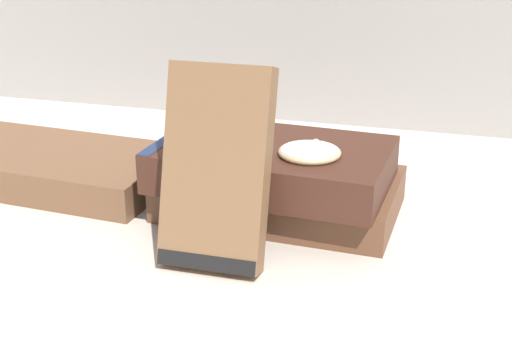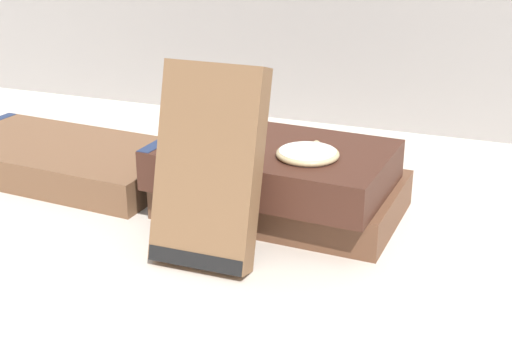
# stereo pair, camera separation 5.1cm
# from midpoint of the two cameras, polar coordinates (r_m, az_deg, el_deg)

# --- Properties ---
(ground_plane) EXTENTS (3.00, 3.00, 0.00)m
(ground_plane) POSITION_cam_midpoint_polar(r_m,az_deg,el_deg) (0.62, 0.04, -4.89)
(ground_plane) COLOR beige
(book_flat_bottom) EXTENTS (0.22, 0.14, 0.03)m
(book_flat_bottom) POSITION_cam_midpoint_polar(r_m,az_deg,el_deg) (0.65, 3.96, -1.87)
(book_flat_bottom) COLOR brown
(book_flat_bottom) RESTS_ON ground_plane
(book_flat_top) EXTENTS (0.21, 0.14, 0.04)m
(book_flat_top) POSITION_cam_midpoint_polar(r_m,az_deg,el_deg) (0.63, 3.27, 0.51)
(book_flat_top) COLOR #422319
(book_flat_top) RESTS_ON book_flat_bottom
(book_side_left) EXTENTS (0.26, 0.15, 0.03)m
(book_side_left) POSITION_cam_midpoint_polar(r_m,az_deg,el_deg) (0.76, -13.85, 0.93)
(book_side_left) COLOR brown
(book_side_left) RESTS_ON ground_plane
(book_leaning_front) EXTENTS (0.08, 0.06, 0.16)m
(book_leaning_front) POSITION_cam_midpoint_polar(r_m,az_deg,el_deg) (0.55, -1.19, -0.21)
(book_leaning_front) COLOR brown
(book_leaning_front) RESTS_ON ground_plane
(pocket_watch) EXTENTS (0.05, 0.06, 0.01)m
(pocket_watch) POSITION_cam_midpoint_polar(r_m,az_deg,el_deg) (0.59, 6.61, 1.30)
(pocket_watch) COLOR white
(pocket_watch) RESTS_ON book_flat_top
(reading_glasses) EXTENTS (0.12, 0.08, 0.00)m
(reading_glasses) POSITION_cam_midpoint_polar(r_m,az_deg,el_deg) (0.80, 3.94, 1.36)
(reading_glasses) COLOR #ADADB2
(reading_glasses) RESTS_ON ground_plane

